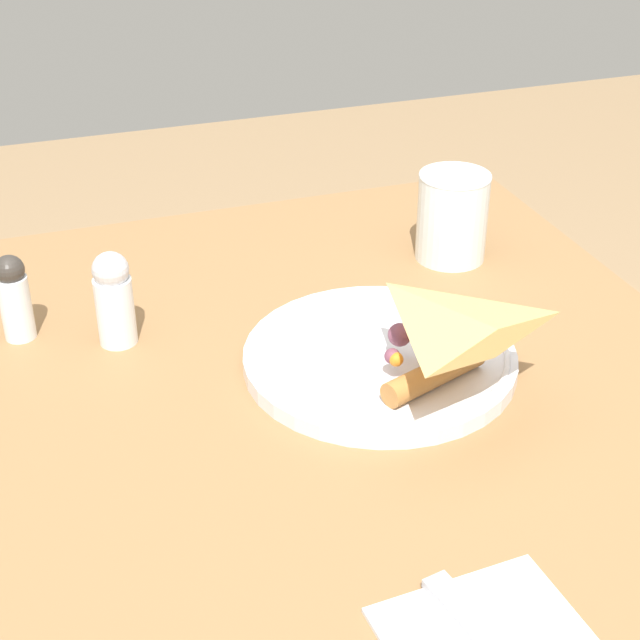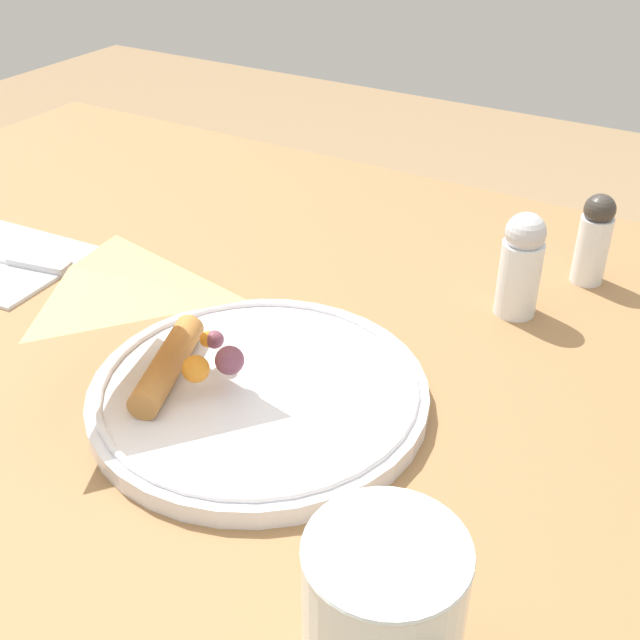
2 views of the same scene
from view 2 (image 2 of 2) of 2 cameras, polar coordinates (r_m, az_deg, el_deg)
The scene contains 6 objects.
dining_table at distance 0.83m, azimuth -8.88°, elevation -5.63°, with size 1.11×0.82×0.75m.
plate_pizza at distance 0.63m, azimuth -4.70°, elevation -4.86°, with size 0.27×0.27×0.05m.
milk_glass at distance 0.44m, azimuth 4.46°, elevation -20.84°, with size 0.08×0.08×0.10m.
butter_knife at distance 0.89m, azimuth -21.67°, elevation 4.21°, with size 0.18×0.05×0.01m.
salt_shaker at distance 0.75m, azimuth 14.09°, elevation 3.86°, with size 0.04×0.04×0.10m.
pepper_shaker at distance 0.82m, azimuth 18.90°, elevation 5.50°, with size 0.03×0.03×0.09m.
Camera 2 is at (-0.44, 0.49, 1.15)m, focal length 45.00 mm.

